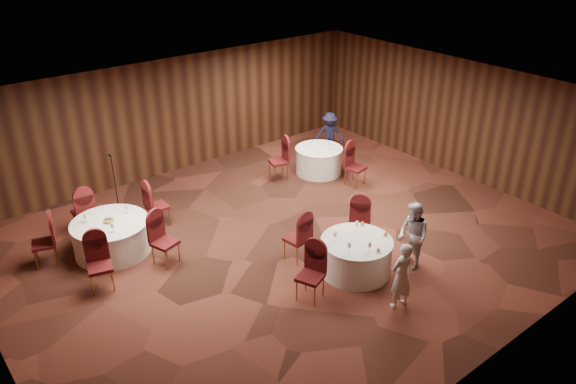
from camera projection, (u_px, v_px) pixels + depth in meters
ground at (287, 241)px, 12.67m from camera, size 12.00×12.00×0.00m
room_shell at (286, 161)px, 11.77m from camera, size 12.00×12.00×12.00m
table_main at (356, 256)px, 11.45m from camera, size 1.47×1.47×0.74m
table_left at (112, 237)px, 12.12m from camera, size 1.65×1.65×0.74m
table_right at (319, 160)px, 15.77m from camera, size 1.32×1.32×0.74m
chairs_main at (324, 243)px, 11.67m from camera, size 3.04×1.85×1.00m
chairs_left at (111, 233)px, 12.03m from camera, size 3.19×2.94×1.00m
chairs_right at (317, 164)px, 15.21m from camera, size 1.99×2.24×1.00m
tabletop_main at (364, 236)px, 11.25m from camera, size 1.12×1.07×0.22m
tabletop_left at (109, 219)px, 11.91m from camera, size 0.93×0.80×0.22m
tabletop_right at (329, 144)px, 15.46m from camera, size 0.08×0.08×0.22m
mic_stand at (117, 194)px, 13.82m from camera, size 0.24×0.24×1.46m
woman_a at (402, 276)px, 10.31m from camera, size 0.53×0.38×1.37m
woman_b at (413, 236)px, 11.48m from camera, size 0.73×0.84×1.45m
man_c at (330, 134)px, 16.77m from camera, size 0.95×0.98×1.34m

